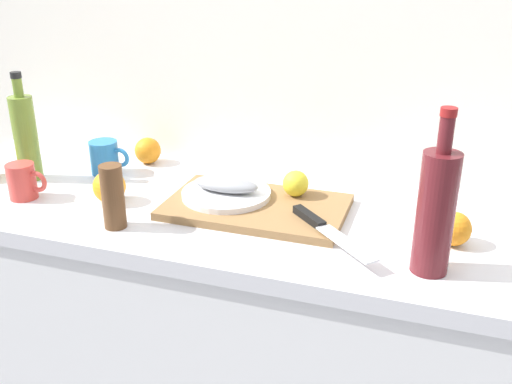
{
  "coord_description": "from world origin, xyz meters",
  "views": [
    {
      "loc": [
        0.38,
        -1.25,
        1.5
      ],
      "look_at": [
        -0.04,
        -0.01,
        0.95
      ],
      "focal_mm": 40.92,
      "sensor_mm": 36.0,
      "label": 1
    }
  ],
  "objects_px": {
    "fish_fillet": "(226,184)",
    "pepper_mill": "(113,197)",
    "lemon_0": "(296,183)",
    "coffee_mug_0": "(105,157)",
    "white_plate": "(226,194)",
    "chef_knife": "(322,226)",
    "wine_bottle": "(436,210)",
    "orange_0": "(109,187)",
    "coffee_mug_1": "(23,181)",
    "olive_oil_bottle": "(26,136)",
    "cutting_board": "(256,207)"
  },
  "relations": [
    {
      "from": "fish_fillet",
      "to": "pepper_mill",
      "type": "xyz_separation_m",
      "value": [
        -0.2,
        -0.21,
        0.02
      ]
    },
    {
      "from": "lemon_0",
      "to": "coffee_mug_0",
      "type": "height_order",
      "value": "coffee_mug_0"
    },
    {
      "from": "white_plate",
      "to": "pepper_mill",
      "type": "xyz_separation_m",
      "value": [
        -0.2,
        -0.21,
        0.05
      ]
    },
    {
      "from": "chef_knife",
      "to": "pepper_mill",
      "type": "bearing_deg",
      "value": -124.3
    },
    {
      "from": "wine_bottle",
      "to": "orange_0",
      "type": "distance_m",
      "value": 0.8
    },
    {
      "from": "wine_bottle",
      "to": "coffee_mug_1",
      "type": "height_order",
      "value": "wine_bottle"
    },
    {
      "from": "fish_fillet",
      "to": "lemon_0",
      "type": "distance_m",
      "value": 0.17
    },
    {
      "from": "white_plate",
      "to": "lemon_0",
      "type": "xyz_separation_m",
      "value": [
        0.16,
        0.06,
        0.03
      ]
    },
    {
      "from": "orange_0",
      "to": "lemon_0",
      "type": "bearing_deg",
      "value": 17.77
    },
    {
      "from": "white_plate",
      "to": "olive_oil_bottle",
      "type": "distance_m",
      "value": 0.59
    },
    {
      "from": "coffee_mug_1",
      "to": "wine_bottle",
      "type": "bearing_deg",
      "value": -2.63
    },
    {
      "from": "lemon_0",
      "to": "coffee_mug_1",
      "type": "relative_size",
      "value": 0.59
    },
    {
      "from": "lemon_0",
      "to": "coffee_mug_0",
      "type": "distance_m",
      "value": 0.57
    },
    {
      "from": "cutting_board",
      "to": "wine_bottle",
      "type": "distance_m",
      "value": 0.47
    },
    {
      "from": "coffee_mug_1",
      "to": "pepper_mill",
      "type": "xyz_separation_m",
      "value": [
        0.31,
        -0.07,
        0.03
      ]
    },
    {
      "from": "cutting_board",
      "to": "white_plate",
      "type": "distance_m",
      "value": 0.09
    },
    {
      "from": "olive_oil_bottle",
      "to": "coffee_mug_1",
      "type": "bearing_deg",
      "value": -59.02
    },
    {
      "from": "lemon_0",
      "to": "white_plate",
      "type": "bearing_deg",
      "value": -159.34
    },
    {
      "from": "olive_oil_bottle",
      "to": "cutting_board",
      "type": "bearing_deg",
      "value": -0.78
    },
    {
      "from": "coffee_mug_1",
      "to": "cutting_board",
      "type": "bearing_deg",
      "value": 11.05
    },
    {
      "from": "olive_oil_bottle",
      "to": "pepper_mill",
      "type": "height_order",
      "value": "olive_oil_bottle"
    },
    {
      "from": "cutting_board",
      "to": "wine_bottle",
      "type": "height_order",
      "value": "wine_bottle"
    },
    {
      "from": "coffee_mug_1",
      "to": "orange_0",
      "type": "bearing_deg",
      "value": 12.61
    },
    {
      "from": "lemon_0",
      "to": "coffee_mug_0",
      "type": "xyz_separation_m",
      "value": [
        -0.57,
        0.03,
        -0.01
      ]
    },
    {
      "from": "cutting_board",
      "to": "wine_bottle",
      "type": "xyz_separation_m",
      "value": [
        0.42,
        -0.16,
        0.12
      ]
    },
    {
      "from": "cutting_board",
      "to": "coffee_mug_0",
      "type": "distance_m",
      "value": 0.5
    },
    {
      "from": "fish_fillet",
      "to": "chef_knife",
      "type": "height_order",
      "value": "fish_fillet"
    },
    {
      "from": "lemon_0",
      "to": "coffee_mug_1",
      "type": "height_order",
      "value": "coffee_mug_1"
    },
    {
      "from": "white_plate",
      "to": "coffee_mug_0",
      "type": "height_order",
      "value": "coffee_mug_0"
    },
    {
      "from": "lemon_0",
      "to": "cutting_board",
      "type": "bearing_deg",
      "value": -135.36
    },
    {
      "from": "white_plate",
      "to": "fish_fillet",
      "type": "distance_m",
      "value": 0.03
    },
    {
      "from": "coffee_mug_0",
      "to": "coffee_mug_1",
      "type": "relative_size",
      "value": 1.08
    },
    {
      "from": "white_plate",
      "to": "olive_oil_bottle",
      "type": "relative_size",
      "value": 0.75
    },
    {
      "from": "cutting_board",
      "to": "orange_0",
      "type": "distance_m",
      "value": 0.38
    },
    {
      "from": "coffee_mug_0",
      "to": "pepper_mill",
      "type": "bearing_deg",
      "value": -54.86
    },
    {
      "from": "cutting_board",
      "to": "chef_knife",
      "type": "bearing_deg",
      "value": -26.16
    },
    {
      "from": "fish_fillet",
      "to": "coffee_mug_0",
      "type": "bearing_deg",
      "value": 167.04
    },
    {
      "from": "olive_oil_bottle",
      "to": "wine_bottle",
      "type": "height_order",
      "value": "wine_bottle"
    },
    {
      "from": "orange_0",
      "to": "olive_oil_bottle",
      "type": "bearing_deg",
      "value": 165.83
    },
    {
      "from": "white_plate",
      "to": "coffee_mug_0",
      "type": "xyz_separation_m",
      "value": [
        -0.41,
        0.09,
        0.02
      ]
    },
    {
      "from": "chef_knife",
      "to": "olive_oil_bottle",
      "type": "bearing_deg",
      "value": -142.83
    },
    {
      "from": "olive_oil_bottle",
      "to": "wine_bottle",
      "type": "xyz_separation_m",
      "value": [
        1.09,
        -0.17,
        0.01
      ]
    },
    {
      "from": "cutting_board",
      "to": "chef_knife",
      "type": "height_order",
      "value": "chef_knife"
    },
    {
      "from": "chef_knife",
      "to": "white_plate",
      "type": "bearing_deg",
      "value": -157.83
    },
    {
      "from": "coffee_mug_1",
      "to": "pepper_mill",
      "type": "relative_size",
      "value": 0.73
    },
    {
      "from": "white_plate",
      "to": "lemon_0",
      "type": "height_order",
      "value": "lemon_0"
    },
    {
      "from": "coffee_mug_1",
      "to": "pepper_mill",
      "type": "bearing_deg",
      "value": -13.19
    },
    {
      "from": "cutting_board",
      "to": "olive_oil_bottle",
      "type": "height_order",
      "value": "olive_oil_bottle"
    },
    {
      "from": "fish_fillet",
      "to": "coffee_mug_1",
      "type": "bearing_deg",
      "value": -165.43
    },
    {
      "from": "chef_knife",
      "to": "coffee_mug_0",
      "type": "distance_m",
      "value": 0.71
    }
  ]
}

